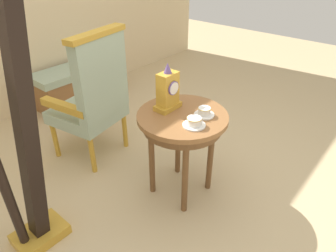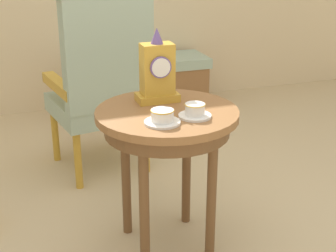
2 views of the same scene
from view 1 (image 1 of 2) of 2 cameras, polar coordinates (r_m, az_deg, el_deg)
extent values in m
plane|color=tan|center=(2.42, 2.08, -12.99)|extent=(10.00, 10.00, 0.00)
cylinder|color=brown|center=(2.08, 2.73, 1.79)|extent=(0.63, 0.63, 0.03)
cylinder|color=brown|center=(2.11, 2.70, 0.56)|extent=(0.55, 0.55, 0.07)
cylinder|color=brown|center=(2.45, 1.92, -2.59)|extent=(0.04, 0.04, 0.65)
cylinder|color=brown|center=(2.26, -3.08, -5.97)|extent=(0.04, 0.04, 0.65)
cylinder|color=brown|center=(2.10, 3.23, -9.33)|extent=(0.04, 0.04, 0.65)
cylinder|color=brown|center=(2.30, 8.00, -5.39)|extent=(0.04, 0.04, 0.65)
cylinder|color=white|center=(1.94, 4.86, 0.13)|extent=(0.15, 0.15, 0.01)
cylinder|color=white|center=(1.93, 4.89, 0.88)|extent=(0.09, 0.09, 0.05)
torus|color=gold|center=(1.92, 4.92, 1.43)|extent=(0.10, 0.10, 0.00)
cylinder|color=white|center=(2.07, 6.80, 2.11)|extent=(0.14, 0.14, 0.01)
cylinder|color=white|center=(2.05, 6.85, 2.82)|extent=(0.08, 0.08, 0.05)
torus|color=gold|center=(2.04, 6.88, 3.35)|extent=(0.09, 0.09, 0.00)
cube|color=gold|center=(2.14, -0.05, 3.75)|extent=(0.19, 0.11, 0.04)
cube|color=gold|center=(2.08, -0.05, 6.99)|extent=(0.14, 0.09, 0.23)
cylinder|color=#664C8C|center=(2.04, 1.05, 7.12)|extent=(0.10, 0.01, 0.10)
cylinder|color=white|center=(2.04, 1.18, 7.07)|extent=(0.08, 0.00, 0.08)
cone|color=#664C8C|center=(2.02, -0.05, 10.87)|extent=(0.06, 0.06, 0.07)
cube|color=#9EB299|center=(2.75, -14.91, 2.39)|extent=(0.60, 0.60, 0.11)
cube|color=#9EB299|center=(2.45, -12.34, 8.83)|extent=(0.53, 0.18, 0.64)
cube|color=gold|center=(2.34, -13.31, 16.50)|extent=(0.57, 0.20, 0.04)
cube|color=gold|center=(2.82, -12.17, 7.31)|extent=(0.15, 0.47, 0.06)
cube|color=gold|center=(2.54, -18.94, 3.42)|extent=(0.15, 0.47, 0.06)
cylinder|color=gold|center=(3.13, -14.52, 1.40)|extent=(0.04, 0.04, 0.35)
cylinder|color=gold|center=(2.89, -20.41, -2.41)|extent=(0.04, 0.04, 0.35)
cylinder|color=gold|center=(2.87, -8.13, -0.80)|extent=(0.04, 0.04, 0.35)
cylinder|color=gold|center=(2.61, -14.02, -5.25)|extent=(0.04, 0.04, 0.35)
cube|color=gold|center=(2.30, -22.84, -18.18)|extent=(0.32, 0.24, 0.07)
cube|color=black|center=(1.83, -25.23, 0.03)|extent=(0.28, 0.11, 1.53)
cube|color=#9EB299|center=(3.77, -16.66, 10.12)|extent=(1.07, 0.40, 0.08)
cube|color=brown|center=(3.85, -16.17, 7.09)|extent=(1.03, 0.38, 0.36)
camera|label=2|loc=(1.18, 80.13, -10.89)|focal=53.06mm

